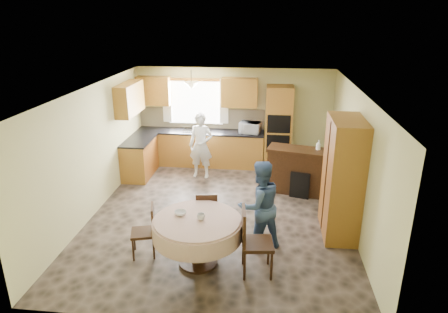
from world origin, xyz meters
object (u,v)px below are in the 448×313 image
cupboard (342,178)px  dining_table (198,229)px  chair_left (147,228)px  chair_right (252,238)px  person_sink (201,146)px  oven_tower (278,128)px  person_dining (260,205)px  sideboard (298,172)px  chair_back (207,213)px

cupboard → dining_table: bearing=-152.2°
chair_left → chair_right: size_ratio=0.81×
person_sink → oven_tower: bearing=29.4°
chair_right → person_dining: bearing=-13.9°
oven_tower → person_dining: (-0.35, -3.77, -0.27)m
dining_table → chair_right: (0.85, -0.13, -0.02)m
dining_table → person_sink: bearing=98.7°
chair_right → sideboard: bearing=-22.6°
sideboard → oven_tower: bearing=119.7°
chair_right → person_sink: (-1.40, 3.70, 0.19)m
cupboard → chair_left: size_ratio=2.42×
chair_left → chair_right: 1.75m
cupboard → person_sink: size_ratio=1.35×
dining_table → chair_back: size_ratio=1.56×
dining_table → chair_right: size_ratio=1.29×
dining_table → chair_right: chair_right is taller
cupboard → chair_left: (-3.23, -1.08, -0.58)m
oven_tower → chair_back: 3.85m
chair_left → chair_back: (0.89, 0.62, 0.01)m
oven_tower → cupboard: cupboard is taller
sideboard → dining_table: sideboard is taller
oven_tower → chair_back: (-1.27, -3.59, -0.56)m
chair_back → chair_right: size_ratio=0.83×
sideboard → dining_table: (-1.72, -2.93, 0.15)m
oven_tower → person_sink: size_ratio=1.34×
chair_left → chair_right: chair_right is taller
chair_left → oven_tower: bearing=137.6°
chair_right → chair_back: bearing=35.4°
chair_back → person_dining: (0.92, -0.18, 0.29)m
chair_left → person_dining: 1.89m
chair_right → person_sink: 3.96m
dining_table → chair_right: 0.86m
person_dining → sideboard: bearing=-138.0°
chair_back → cupboard: bearing=-176.9°
oven_tower → dining_table: 4.58m
cupboard → person_sink: bearing=141.4°
sideboard → person_dining: size_ratio=0.85×
chair_left → chair_back: 1.08m
chair_right → oven_tower: bearing=-12.3°
cupboard → person_dining: (-1.42, -0.65, -0.28)m
sideboard → person_sink: (-2.27, 0.64, 0.32)m
oven_tower → cupboard: bearing=-71.1°
person_sink → cupboard: bearing=-32.7°
chair_back → person_dining: size_ratio=0.57×
sideboard → chair_left: (-2.59, -2.77, 0.01)m
sideboard → chair_right: 3.19m
cupboard → person_dining: 1.59m
sideboard → person_sink: size_ratio=0.84×
cupboard → chair_right: size_ratio=1.97×
person_sink → person_dining: size_ratio=1.01×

